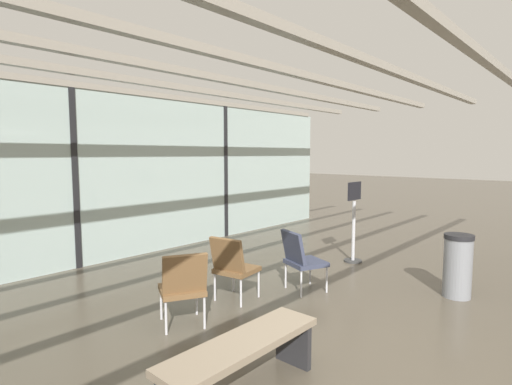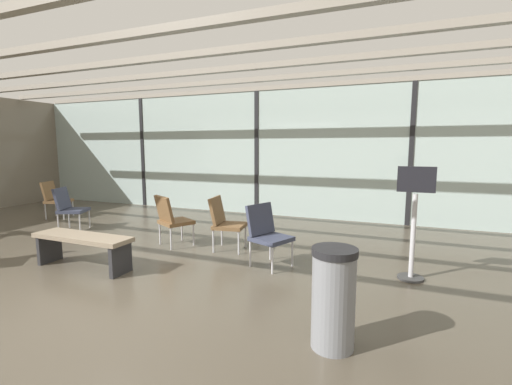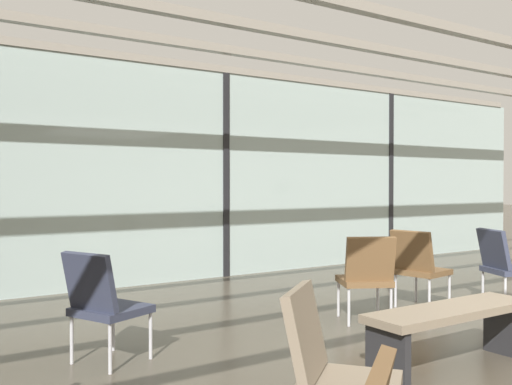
{
  "view_description": "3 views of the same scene",
  "coord_description": "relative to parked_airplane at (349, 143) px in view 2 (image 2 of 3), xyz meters",
  "views": [
    {
      "loc": [
        -2.95,
        -1.48,
        1.94
      ],
      "look_at": [
        1.33,
        2.3,
        1.38
      ],
      "focal_mm": 27.82,
      "sensor_mm": 36.0,
      "label": 1
    },
    {
      "loc": [
        3.2,
        -2.84,
        1.68
      ],
      "look_at": [
        0.9,
        2.89,
        0.86
      ],
      "focal_mm": 24.29,
      "sensor_mm": 36.0,
      "label": 2
    },
    {
      "loc": [
        -4.29,
        -2.08,
        1.38
      ],
      "look_at": [
        0.73,
        5.45,
        1.24
      ],
      "focal_mm": 39.75,
      "sensor_mm": 36.0,
      "label": 3
    }
  ],
  "objects": [
    {
      "name": "ground_plane",
      "position": [
        -1.64,
        -10.04,
        -1.82
      ],
      "size": [
        60.0,
        60.0,
        0.0
      ],
      "primitive_type": "plane",
      "color": "#4C4438"
    },
    {
      "name": "glass_curtain_wall",
      "position": [
        -1.64,
        -4.84,
        -0.3
      ],
      "size": [
        14.0,
        0.08,
        3.02
      ],
      "primitive_type": "cube",
      "color": "#A3B7B2",
      "rests_on": "ground"
    },
    {
      "name": "window_mullion_0",
      "position": [
        -5.14,
        -4.84,
        -0.3
      ],
      "size": [
        0.1,
        0.12,
        3.02
      ],
      "primitive_type": "cube",
      "color": "black",
      "rests_on": "ground"
    },
    {
      "name": "window_mullion_1",
      "position": [
        -1.64,
        -4.84,
        -0.3
      ],
      "size": [
        0.1,
        0.12,
        3.02
      ],
      "primitive_type": "cube",
      "color": "black",
      "rests_on": "ground"
    },
    {
      "name": "window_mullion_2",
      "position": [
        1.86,
        -4.84,
        -0.3
      ],
      "size": [
        0.1,
        0.12,
        3.02
      ],
      "primitive_type": "cube",
      "color": "black",
      "rests_on": "ground"
    },
    {
      "name": "ceiling_slats",
      "position": [
        -1.64,
        -8.14,
        1.26
      ],
      "size": [
        13.72,
        6.72,
        0.1
      ],
      "color": "gray",
      "rests_on": "glass_curtain_wall"
    },
    {
      "name": "parked_airplane",
      "position": [
        0.0,
        0.0,
        0.0
      ],
      "size": [
        12.04,
        3.63,
        3.63
      ],
      "color": "silver",
      "rests_on": "ground"
    },
    {
      "name": "lounge_chair_1",
      "position": [
        -1.92,
        -8.08,
        -1.32
      ],
      "size": [
        0.67,
        0.69,
        0.87
      ],
      "rotation": [
        0.0,
        0.0,
        2.65
      ],
      "color": "brown",
      "rests_on": "ground"
    },
    {
      "name": "lounge_chair_2",
      "position": [
        -5.89,
        -7.13,
        -1.32
      ],
      "size": [
        0.67,
        0.64,
        0.87
      ],
      "rotation": [
        0.0,
        0.0,
        1.95
      ],
      "color": "brown",
      "rests_on": "ground"
    },
    {
      "name": "lounge_chair_3",
      "position": [
        -4.52,
        -7.9,
        -1.32
      ],
      "size": [
        0.67,
        0.65,
        0.87
      ],
      "rotation": [
        0.0,
        0.0,
        1.98
      ],
      "color": "#33384C",
      "rests_on": "ground"
    },
    {
      "name": "lounge_chair_5",
      "position": [
        -0.98,
        -7.93,
        -1.32
      ],
      "size": [
        0.59,
        0.55,
        0.87
      ],
      "rotation": [
        0.0,
        0.0,
        1.72
      ],
      "color": "brown",
      "rests_on": "ground"
    },
    {
      "name": "lounge_chair_7",
      "position": [
        -0.08,
        -8.38,
        -1.32
      ],
      "size": [
        0.67,
        0.65,
        0.87
      ],
      "rotation": [
        0.0,
        0.0,
        1.17
      ],
      "color": "#33384C",
      "rests_on": "ground"
    },
    {
      "name": "waiting_bench",
      "position": [
        -2.41,
        -9.45,
        -1.45
      ],
      "size": [
        1.5,
        0.41,
        0.47
      ],
      "rotation": [
        0.0,
        0.0,
        3.13
      ],
      "color": "#7F705B",
      "rests_on": "ground"
    },
    {
      "name": "trash_bin",
      "position": [
        1.14,
        -10.1,
        -1.38
      ],
      "size": [
        0.38,
        0.38,
        0.86
      ],
      "color": "slate",
      "rests_on": "ground"
    },
    {
      "name": "info_sign",
      "position": [
        1.81,
        -8.2,
        -1.14
      ],
      "size": [
        0.44,
        0.32,
        1.44
      ],
      "color": "#333333",
      "rests_on": "ground"
    }
  ]
}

